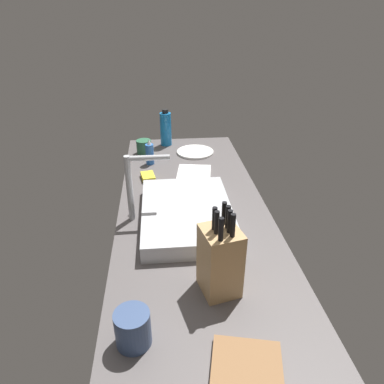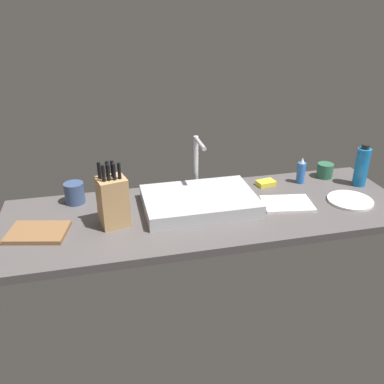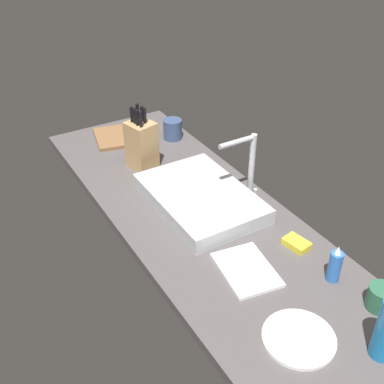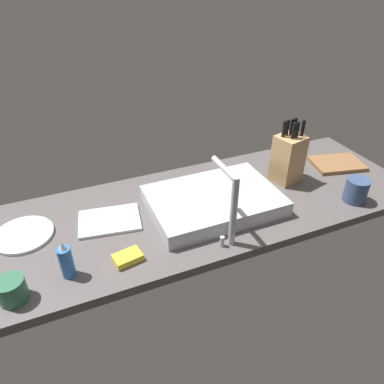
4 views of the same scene
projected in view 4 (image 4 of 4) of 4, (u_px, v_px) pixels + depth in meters
countertop_slab at (202, 208)px, 142.09cm from camera, size 181.19×61.60×3.50cm
sink_basin at (214, 201)px, 137.92cm from camera, size 49.86×34.33×6.21cm
faucet at (230, 202)px, 114.69cm from camera, size 5.50×16.78×26.66cm
knife_block at (288, 158)px, 150.80cm from camera, size 13.30×12.61×27.80cm
cutting_board at (337, 164)px, 167.29cm from camera, size 26.06×21.09×1.80cm
soap_bottle at (66, 261)px, 106.68cm from camera, size 4.27×4.27×13.62cm
dinner_plate at (23, 235)px, 124.85cm from camera, size 20.73×20.73×1.20cm
dish_towel at (110, 221)px, 131.60cm from camera, size 24.63×19.57×1.20cm
coffee_mug at (12, 290)px, 100.07cm from camera, size 8.26×8.26×7.50cm
ceramic_cup at (356, 190)px, 140.94cm from camera, size 8.99×8.99×9.78cm
dish_sponge at (128, 258)px, 114.51cm from camera, size 9.90×7.46×2.40cm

